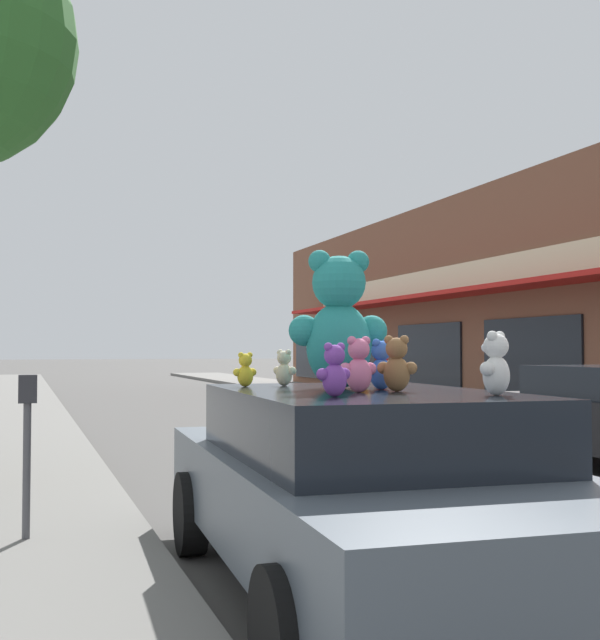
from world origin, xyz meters
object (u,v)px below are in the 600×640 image
Objects in this scene: teddy_bear_white at (496,364)px; teddy_bear_brown at (397,364)px; teddy_bear_orange at (362,369)px; parking_meter at (27,434)px; teddy_bear_pink at (359,365)px; teddy_bear_blue at (381,365)px; teddy_bear_giant at (339,322)px; teddy_bear_purple at (334,371)px; plush_art_car at (363,485)px; teddy_bear_red at (381,373)px; teddy_bear_cream at (284,368)px; teddy_bear_yellow at (245,370)px.

teddy_bear_white is 1.05× the size of teddy_bear_brown.
teddy_bear_orange is 1.38m from teddy_bear_white.
teddy_bear_orange is at bearing -27.68° from parking_meter.
teddy_bear_pink is at bearing 40.35° from teddy_bear_brown.
teddy_bear_blue is at bearing -141.52° from teddy_bear_pink.
teddy_bear_giant reaches higher than teddy_bear_purple.
plush_art_car is 18.06× the size of teddy_bear_orange.
teddy_bear_giant is 0.51m from teddy_bear_orange.
teddy_bear_pink is at bearing -76.36° from teddy_bear_white.
teddy_bear_pink reaches higher than plush_art_car.
teddy_bear_brown is at bearing -41.60° from parking_meter.
teddy_bear_red is at bearing -32.10° from parking_meter.
teddy_bear_cream is at bearing -110.28° from teddy_bear_purple.
teddy_bear_red is at bearing 51.67° from plush_art_car.
teddy_bear_purple is at bearing 45.84° from teddy_bear_pink.
plush_art_car is at bearing 118.09° from teddy_bear_yellow.
teddy_bear_blue is 1.33× the size of teddy_bear_orange.
teddy_bear_white is 1.77m from teddy_bear_cream.
teddy_bear_giant reaches higher than parking_meter.
teddy_bear_purple is at bearing 87.24° from teddy_bear_yellow.
teddy_bear_red is 2.82m from parking_meter.
teddy_bear_brown is at bearing -47.45° from plush_art_car.
teddy_bear_giant reaches higher than teddy_bear_pink.
teddy_bear_yellow reaches higher than parking_meter.
teddy_bear_brown is (-0.12, -0.50, 0.07)m from teddy_bear_red.
plush_art_car is 1.05m from teddy_bear_purple.
teddy_bear_giant is at bearing -31.59° from teddy_bear_brown.
teddy_bear_brown is (0.15, -0.18, 0.79)m from plush_art_car.
teddy_bear_purple reaches higher than teddy_bear_yellow.
teddy_bear_cream is at bearing -85.91° from teddy_bear_pink.
teddy_bear_orange is 0.83× the size of teddy_bear_purple.
teddy_bear_blue reaches higher than teddy_bear_cream.
teddy_bear_brown is at bearing 41.08° from teddy_bear_orange.
teddy_bear_orange is 0.71× the size of teddy_bear_brown.
plush_art_car is 20.92× the size of teddy_bear_red.
teddy_bear_cream is at bearing -97.40° from teddy_bear_white.
teddy_bear_cream reaches higher than teddy_bear_orange.
teddy_bear_blue is 0.95× the size of teddy_bear_brown.
teddy_bear_blue is (0.75, -0.71, 0.04)m from teddy_bear_yellow.
plush_art_car is 13.16× the size of teddy_bear_pink.
teddy_bear_blue is 0.87m from teddy_bear_cream.
teddy_bear_blue reaches higher than teddy_bear_orange.
parking_meter is (-2.31, 1.21, -0.51)m from teddy_bear_orange.
teddy_bear_yellow is 0.81× the size of teddy_bear_purple.
teddy_bear_orange is 0.58m from teddy_bear_cream.
teddy_bear_red is 0.62× the size of teddy_bear_brown.
teddy_bear_orange reaches higher than plush_art_car.
teddy_bear_white is at bearing 133.81° from teddy_bear_red.
parking_meter is (-1.95, 1.99, -0.56)m from teddy_bear_pink.
parking_meter is at bearing -0.23° from teddy_bear_red.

